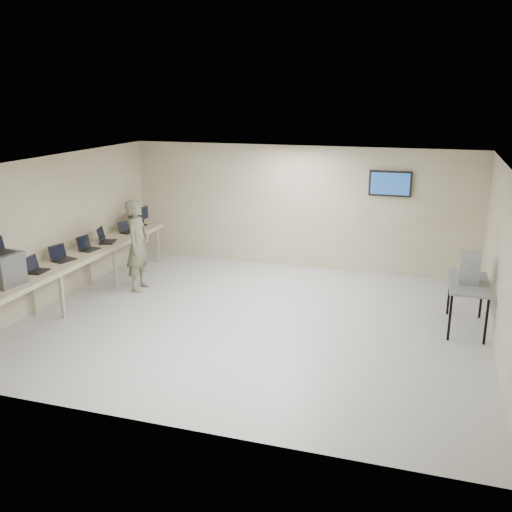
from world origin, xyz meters
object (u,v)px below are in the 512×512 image
(equipment_box, at_px, (4,269))
(side_table, at_px, (469,286))
(workbench, at_px, (76,259))
(soldier, at_px, (138,245))

(equipment_box, relative_size, side_table, 0.38)
(workbench, height_order, equipment_box, equipment_box)
(workbench, bearing_deg, soldier, 48.22)
(workbench, height_order, soldier, soldier)
(equipment_box, xyz_separation_m, side_table, (7.25, 2.60, -0.40))
(soldier, relative_size, side_table, 1.34)
(side_table, bearing_deg, soldier, 178.53)
(workbench, bearing_deg, equipment_box, -91.97)
(soldier, height_order, side_table, soldier)
(equipment_box, bearing_deg, side_table, 25.25)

